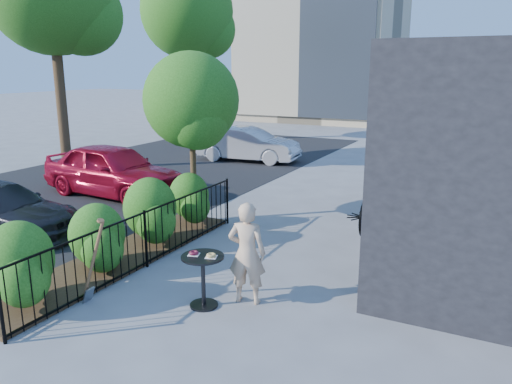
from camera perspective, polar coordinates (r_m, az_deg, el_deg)
The scene contains 12 objects.
ground at distance 8.85m, azimuth -4.61°, elevation -10.20°, with size 120.00×120.00×0.00m, color gray.
fence at distance 9.46m, azimuth -12.49°, elevation -5.21°, with size 0.05×6.05×1.10m.
planting_bed at distance 10.08m, azimuth -15.45°, elevation -7.33°, with size 1.30×6.00×0.08m, color #382616.
shrubs at distance 9.87m, azimuth -14.88°, elevation -3.69°, with size 1.10×5.60×1.24m.
patio_tree at distance 11.63m, azimuth -7.25°, elevation 9.69°, with size 2.20×2.20×3.94m.
street at distance 15.39m, azimuth -21.28°, elevation -0.52°, with size 9.00×30.00×0.01m, color black.
street_tree_far at distance 25.29m, azimuth -7.82°, elevation 19.15°, with size 4.40×4.40×8.28m.
cafe_table at distance 7.81m, azimuth -6.08°, elevation -9.03°, with size 0.66×0.66×0.89m.
woman at distance 7.81m, azimuth -1.04°, elevation -7.01°, with size 0.60×0.39×1.64m, color #D3AC88.
shovel at distance 8.20m, azimuth -18.16°, elevation -8.02°, with size 0.53×0.19×1.47m.
car_red at distance 14.95m, azimuth -16.03°, elevation 2.44°, with size 1.79×4.44×1.51m, color #A50D26.
car_silver at distance 19.78m, azimuth -0.91°, elevation 5.47°, with size 1.41×4.05×1.34m, color #B4B4B9.
Camera 1 is at (4.26, -6.85, 3.63)m, focal length 35.00 mm.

